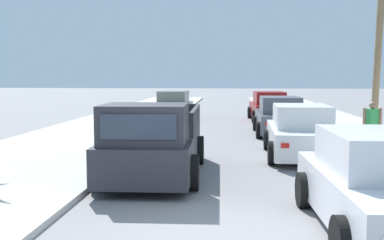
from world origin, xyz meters
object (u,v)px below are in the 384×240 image
object	(u,v)px
car_right_near	(301,133)
car_left_mid	(173,106)
pedestrian	(372,124)
car_left_far	(280,117)
car_right_mid	(380,186)
pickup_truck	(155,142)
car_left_near	(269,107)

from	to	relation	value
car_right_near	car_left_mid	xyz separation A→B (m)	(-5.21, 11.74, 0.00)
car_right_near	pedestrian	xyz separation A→B (m)	(2.29, 0.90, 0.20)
car_left_far	car_left_mid	bearing A→B (deg)	128.62
car_right_mid	car_right_near	bearing A→B (deg)	91.96
car_right_mid	car_left_mid	bearing A→B (deg)	106.56
car_right_mid	car_left_far	world-z (taller)	same
car_left_mid	car_right_mid	size ratio (longest dim) A/B	1.00
pedestrian	car_right_mid	bearing A→B (deg)	-105.49
pickup_truck	car_left_far	xyz separation A→B (m)	(3.78, 8.19, -0.10)
pickup_truck	car_right_mid	distance (m)	5.47
car_right_near	pedestrian	world-z (taller)	pedestrian
car_left_near	car_left_mid	size ratio (longest dim) A/B	1.01
car_right_mid	car_left_far	bearing A→B (deg)	91.39
car_left_mid	car_right_mid	distance (m)	19.07
car_left_near	car_right_near	xyz separation A→B (m)	(0.02, -11.22, 0.00)
car_right_near	car_left_far	bearing A→B (deg)	90.69
pickup_truck	car_right_near	size ratio (longest dim) A/B	1.22
car_right_near	car_right_mid	world-z (taller)	same
car_right_mid	car_left_far	size ratio (longest dim) A/B	1.01
pickup_truck	car_right_mid	size ratio (longest dim) A/B	1.22
car_left_far	car_left_near	bearing A→B (deg)	89.59
car_left_near	pedestrian	size ratio (longest dim) A/B	2.71
pedestrian	car_left_far	bearing A→B (deg)	118.10
pickup_truck	car_right_near	xyz separation A→B (m)	(3.85, 2.88, -0.10)
car_right_mid	pedestrian	world-z (taller)	pedestrian
car_left_near	pedestrian	bearing A→B (deg)	-77.40
car_right_near	car_left_far	size ratio (longest dim) A/B	1.01
pickup_truck	car_left_mid	xyz separation A→B (m)	(-1.36, 14.63, -0.10)
car_right_near	car_right_mid	distance (m)	6.54
car_right_near	car_right_mid	bearing A→B (deg)	-88.04
car_left_near	car_right_mid	xyz separation A→B (m)	(0.24, -17.76, 0.00)
pickup_truck	car_left_near	distance (m)	14.61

